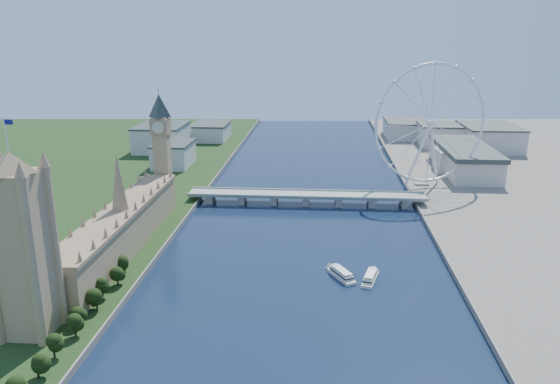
# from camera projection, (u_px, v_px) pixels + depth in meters

# --- Properties ---
(tree_row) EXTENTS (8.03, 168.03, 20.58)m
(tree_row) POSITION_uv_depth(u_px,v_px,m) (69.00, 328.00, 276.02)
(tree_row) COLOR black
(tree_row) RESTS_ON ground
(victoria_tower) EXTENTS (28.16, 28.16, 112.00)m
(victoria_tower) POSITION_uv_depth(u_px,v_px,m) (21.00, 240.00, 269.84)
(victoria_tower) COLOR tan
(victoria_tower) RESTS_ON ground
(parliament_range) EXTENTS (24.00, 200.00, 70.00)m
(parliament_range) POSITION_uv_depth(u_px,v_px,m) (122.00, 229.00, 389.50)
(parliament_range) COLOR tan
(parliament_range) RESTS_ON ground
(big_ben) EXTENTS (20.02, 20.02, 110.00)m
(big_ben) POSITION_uv_depth(u_px,v_px,m) (161.00, 136.00, 479.60)
(big_ben) COLOR tan
(big_ben) RESTS_ON ground
(westminster_bridge) EXTENTS (220.00, 22.00, 9.50)m
(westminster_bridge) POSITION_uv_depth(u_px,v_px,m) (306.00, 197.00, 508.09)
(westminster_bridge) COLOR gray
(westminster_bridge) RESTS_ON ground
(london_eye) EXTENTS (113.60, 39.12, 124.30)m
(london_eye) POSITION_uv_depth(u_px,v_px,m) (431.00, 124.00, 535.28)
(london_eye) COLOR silver
(london_eye) RESTS_ON ground
(county_hall) EXTENTS (54.00, 144.00, 35.00)m
(county_hall) POSITION_uv_depth(u_px,v_px,m) (463.00, 173.00, 621.83)
(county_hall) COLOR beige
(county_hall) RESTS_ON ground
(city_skyline) EXTENTS (505.00, 280.00, 32.00)m
(city_skyline) POSITION_uv_depth(u_px,v_px,m) (340.00, 137.00, 751.53)
(city_skyline) COLOR beige
(city_skyline) RESTS_ON ground
(tour_boat_near) EXTENTS (20.39, 29.10, 6.42)m
(tour_boat_near) POSITION_uv_depth(u_px,v_px,m) (341.00, 278.00, 354.39)
(tour_boat_near) COLOR silver
(tour_boat_near) RESTS_ON ground
(tour_boat_far) EXTENTS (14.51, 28.95, 6.18)m
(tour_boat_far) POSITION_uv_depth(u_px,v_px,m) (370.00, 281.00, 350.10)
(tour_boat_far) COLOR silver
(tour_boat_far) RESTS_ON ground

